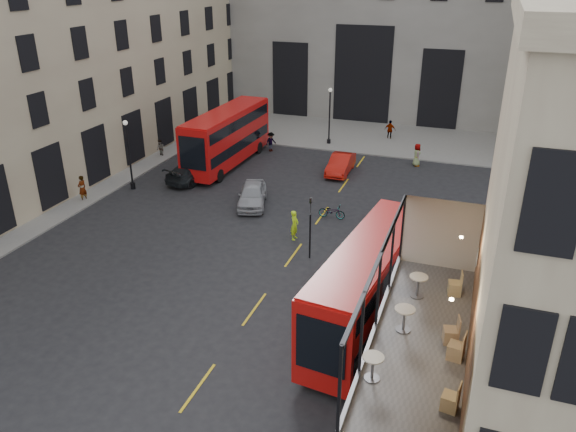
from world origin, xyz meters
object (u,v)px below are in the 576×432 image
(pedestrian_d, at_px, (417,155))
(cafe_chair_a, at_px, (451,401))
(cyclist, at_px, (295,225))
(cafe_chair_c, at_px, (451,335))
(street_lamp_a, at_px, (130,159))
(traffic_light_near, at_px, (310,220))
(car_a, at_px, (252,195))
(cafe_table_far, at_px, (418,283))
(cafe_chair_d, at_px, (455,287))
(pedestrian_b, at_px, (271,142))
(bus_near, at_px, (368,282))
(cafe_table_mid, at_px, (404,316))
(cafe_chair_b, at_px, (456,351))
(car_c, at_px, (195,171))
(street_lamp_b, at_px, (329,120))
(bus_far, at_px, (227,135))
(pedestrian_e, at_px, (82,188))
(bicycle, at_px, (332,212))
(cafe_table_near, at_px, (373,364))
(traffic_light_far, at_px, (214,127))
(pedestrian_a, at_px, (160,149))
(pedestrian_c, at_px, (390,130))
(car_b, at_px, (341,164))

(pedestrian_d, distance_m, cafe_chair_a, 34.19)
(cyclist, distance_m, cafe_chair_c, 17.68)
(street_lamp_a, height_order, cafe_chair_c, cafe_chair_c)
(traffic_light_near, height_order, car_a, traffic_light_near)
(cafe_table_far, xyz_separation_m, cafe_chair_d, (1.28, 0.60, -0.27))
(traffic_light_near, xyz_separation_m, pedestrian_b, (-9.40, 18.21, -1.54))
(bus_near, height_order, cafe_table_mid, cafe_table_mid)
(traffic_light_near, bearing_deg, cafe_table_far, -53.57)
(cafe_table_mid, bearing_deg, bus_near, 111.05)
(car_a, xyz_separation_m, pedestrian_b, (-3.22, 12.08, 0.10))
(cafe_chair_b, bearing_deg, street_lamp_a, 142.76)
(cafe_chair_a, relative_size, cafe_chair_d, 0.96)
(cafe_chair_a, bearing_deg, bus_near, 113.80)
(street_lamp_a, relative_size, cafe_table_far, 6.34)
(traffic_light_near, height_order, car_c, traffic_light_near)
(street_lamp_b, bearing_deg, cafe_chair_b, -68.55)
(cafe_table_mid, bearing_deg, bus_far, 125.96)
(bus_far, distance_m, pedestrian_e, 12.72)
(bicycle, relative_size, pedestrian_e, 0.94)
(bus_near, relative_size, cafe_table_near, 13.88)
(street_lamp_a, relative_size, bus_far, 0.46)
(bus_far, bearing_deg, pedestrian_d, 18.18)
(street_lamp_a, distance_m, cafe_chair_c, 30.41)
(car_c, xyz_separation_m, cafe_table_far, (19.37, -18.76, 4.38))
(pedestrian_d, distance_m, cafe_table_mid, 30.83)
(traffic_light_far, distance_m, cafe_table_far, 33.21)
(pedestrian_e, xyz_separation_m, cafe_table_mid, (24.89, -14.57, 4.20))
(cafe_chair_c, bearing_deg, bicycle, 116.06)
(car_c, xyz_separation_m, pedestrian_a, (-5.67, 4.17, 0.01))
(cafe_table_near, distance_m, cafe_table_far, 5.01)
(pedestrian_b, xyz_separation_m, cafe_table_far, (16.45, -27.76, 4.27))
(cafe_chair_c, bearing_deg, pedestrian_a, 136.21)
(street_lamp_a, relative_size, pedestrian_a, 3.41)
(traffic_light_near, xyz_separation_m, pedestrian_c, (0.16, 25.55, -1.48))
(pedestrian_a, bearing_deg, traffic_light_far, 57.15)
(street_lamp_b, height_order, pedestrian_b, street_lamp_b)
(cafe_table_far, distance_m, cafe_chair_c, 2.79)
(cafe_chair_d, bearing_deg, car_c, 138.68)
(car_c, xyz_separation_m, cafe_table_mid, (19.22, -21.02, 4.39))
(street_lamp_b, bearing_deg, cafe_chair_c, -68.42)
(bus_far, height_order, cafe_table_mid, cafe_table_mid)
(traffic_light_far, height_order, cafe_table_far, cafe_table_far)
(cafe_chair_b, bearing_deg, pedestrian_b, 120.25)
(bus_far, height_order, cafe_table_far, cafe_table_far)
(pedestrian_d, distance_m, cafe_chair_d, 28.17)
(car_b, distance_m, pedestrian_a, 16.10)
(cafe_table_near, relative_size, cafe_chair_c, 0.85)
(cafe_chair_b, bearing_deg, pedestrian_c, 102.50)
(cafe_chair_b, bearing_deg, pedestrian_a, 135.57)
(traffic_light_near, distance_m, pedestrian_c, 25.59)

